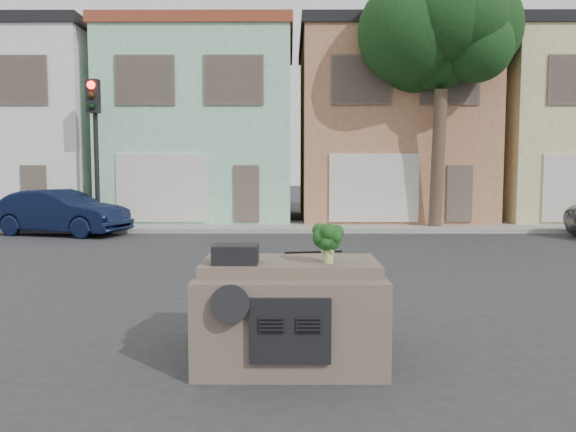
{
  "coord_description": "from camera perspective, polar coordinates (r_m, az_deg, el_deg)",
  "views": [
    {
      "loc": [
        0.0,
        -9.27,
        2.13
      ],
      "look_at": [
        -0.04,
        0.5,
        1.3
      ],
      "focal_mm": 35.0,
      "sensor_mm": 36.0,
      "label": 1
    }
  ],
  "objects": [
    {
      "name": "townhouse_beige",
      "position": [
        26.46,
        26.25,
        7.92
      ],
      "size": [
        7.2,
        8.2,
        7.55
      ],
      "primitive_type": "cube",
      "color": "beige",
      "rests_on": "ground"
    },
    {
      "name": "broccoli",
      "position": [
        6.0,
        4.11,
        -2.73
      ],
      "size": [
        0.4,
        0.4,
        0.44
      ],
      "primitive_type": "cube",
      "rotation": [
        0.0,
        0.0,
        2.99
      ],
      "color": "#153A13",
      "rests_on": "car_dashboard"
    },
    {
      "name": "car_dashboard",
      "position": [
        6.46,
        0.21,
        -9.19
      ],
      "size": [
        2.0,
        1.8,
        1.12
      ],
      "primitive_type": "cube",
      "color": "brown",
      "rests_on": "ground"
    },
    {
      "name": "instrument_hump",
      "position": [
        6.02,
        -5.33,
        -3.85
      ],
      "size": [
        0.48,
        0.38,
        0.2
      ],
      "primitive_type": "cube",
      "color": "black",
      "rests_on": "car_dashboard"
    },
    {
      "name": "tree_near",
      "position": [
        19.83,
        15.1,
        10.82
      ],
      "size": [
        4.4,
        4.0,
        8.5
      ],
      "primitive_type": "cube",
      "color": "#143513",
      "rests_on": "ground"
    },
    {
      "name": "sidewalk",
      "position": [
        19.88,
        0.22,
        -1.09
      ],
      "size": [
        40.0,
        3.0,
        0.15
      ],
      "primitive_type": "cube",
      "color": "gray",
      "rests_on": "ground"
    },
    {
      "name": "townhouse_white",
      "position": [
        26.24,
        -24.82,
        8.0
      ],
      "size": [
        7.2,
        8.2,
        7.55
      ],
      "primitive_type": "cube",
      "color": "white",
      "rests_on": "ground"
    },
    {
      "name": "townhouse_tan",
      "position": [
        24.16,
        9.86,
        8.68
      ],
      "size": [
        7.2,
        8.2,
        7.55
      ],
      "primitive_type": "cube",
      "color": "#AE7552",
      "rests_on": "ground"
    },
    {
      "name": "ground_plane",
      "position": [
        9.51,
        0.21,
        -8.08
      ],
      "size": [
        120.0,
        120.0,
        0.0
      ],
      "primitive_type": "plane",
      "color": "#303033",
      "rests_on": "ground"
    },
    {
      "name": "navy_sedan",
      "position": [
        19.44,
        -22.05,
        -1.8
      ],
      "size": [
        4.67,
        2.69,
        1.45
      ],
      "primitive_type": "imported",
      "rotation": [
        0.0,
        0.0,
        1.29
      ],
      "color": "#0D1533",
      "rests_on": "ground"
    },
    {
      "name": "wiper_arm",
      "position": [
        6.73,
        2.61,
        -3.68
      ],
      "size": [
        0.69,
        0.15,
        0.02
      ],
      "primitive_type": "cube",
      "rotation": [
        0.0,
        0.0,
        0.17
      ],
      "color": "black",
      "rests_on": "car_dashboard"
    },
    {
      "name": "traffic_signal",
      "position": [
        19.87,
        -18.98,
        5.8
      ],
      "size": [
        0.4,
        0.4,
        5.1
      ],
      "primitive_type": "cube",
      "color": "black",
      "rests_on": "ground"
    },
    {
      "name": "townhouse_mint",
      "position": [
        24.08,
        -8.23,
        8.71
      ],
      "size": [
        7.2,
        8.2,
        7.55
      ],
      "primitive_type": "cube",
      "color": "#9AD8B2",
      "rests_on": "ground"
    }
  ]
}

